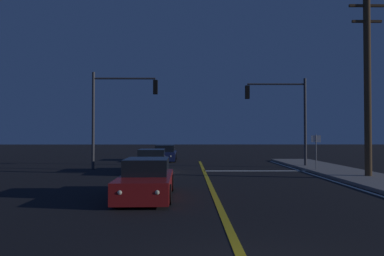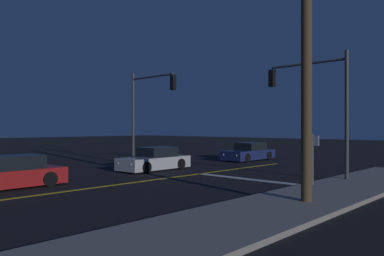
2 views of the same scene
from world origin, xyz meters
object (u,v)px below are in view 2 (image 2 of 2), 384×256
Objects in this scene: traffic_signal_far_left at (147,103)px; street_sign_corner at (313,152)px; car_distant_tail_red at (11,174)px; car_mid_block_silver at (155,160)px; utility_pole_right at (306,55)px; car_side_waiting_navy at (249,153)px; traffic_signal_near_right at (317,96)px.

traffic_signal_far_left is 12.58m from street_sign_corner.
car_distant_tail_red is 0.71× the size of traffic_signal_far_left.
utility_pole_right reaches higher than car_mid_block_silver.
car_side_waiting_navy is at bearing -93.12° from car_mid_block_silver.
car_side_waiting_navy is 9.05m from traffic_signal_far_left.
traffic_signal_near_right reaches higher than car_side_waiting_navy.
traffic_signal_near_right is 0.65× the size of utility_pole_right.
traffic_signal_near_right is 2.73× the size of street_sign_corner.
car_distant_tail_red is (0.54, -17.77, -0.00)m from car_side_waiting_navy.
street_sign_corner is at bearing 112.72° from utility_pole_right.
utility_pole_right is (13.62, -4.74, 0.69)m from traffic_signal_far_left.
traffic_signal_far_left is at bearing -73.44° from car_distant_tail_red.
car_side_waiting_navy is 17.78m from car_distant_tail_red.
utility_pole_right reaches higher than car_distant_tail_red.
car_distant_tail_red is 0.47× the size of utility_pole_right.
car_mid_block_silver is at bearing 179.89° from street_sign_corner.
traffic_signal_far_left is (-11.07, -1.40, 0.09)m from traffic_signal_near_right.
car_distant_tail_red is at bearing -154.02° from utility_pole_right.
car_mid_block_silver is at bearing 163.30° from utility_pole_right.
car_side_waiting_navy is 13.43m from street_sign_corner.
car_mid_block_silver is 0.48× the size of utility_pole_right.
traffic_signal_far_left is at bearing 71.36° from car_side_waiting_navy.
utility_pole_right is 4.21× the size of street_sign_corner.
utility_pole_right is at bearing -19.20° from traffic_signal_far_left.
street_sign_corner is (12.22, -1.40, -2.63)m from traffic_signal_far_left.
traffic_signal_far_left reaches higher than car_distant_tail_red.
traffic_signal_near_right is at bearing 112.24° from street_sign_corner.
car_mid_block_silver is 9.73m from traffic_signal_near_right.
car_mid_block_silver is 9.84m from street_sign_corner.
street_sign_corner is at bearing 112.24° from traffic_signal_near_right.
traffic_signal_near_right is 3.95m from street_sign_corner.
traffic_signal_near_right is at bearing 112.51° from utility_pole_right.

